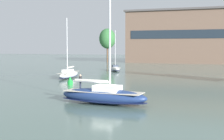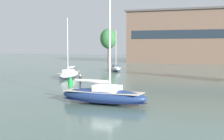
{
  "view_description": "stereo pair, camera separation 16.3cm",
  "coord_description": "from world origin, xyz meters",
  "px_view_note": "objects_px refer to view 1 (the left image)",
  "views": [
    {
      "loc": [
        11.8,
        -31.73,
        6.28
      ],
      "look_at": [
        0.0,
        3.0,
        3.52
      ],
      "focal_mm": 50.0,
      "sensor_mm": 36.0,
      "label": 1
    },
    {
      "loc": [
        11.96,
        -31.67,
        6.28
      ],
      "look_at": [
        0.0,
        3.0,
        3.52
      ],
      "focal_mm": 50.0,
      "sensor_mm": 36.0,
      "label": 2
    }
  ],
  "objects_px": {
    "tree_shore_center": "(107,39)",
    "sailboat_moored_mid_channel": "(115,68)",
    "sailboat_main": "(103,95)",
    "sailboat_moored_near_marina": "(69,74)",
    "channel_buoy": "(70,81)"
  },
  "relations": [
    {
      "from": "tree_shore_center",
      "to": "channel_buoy",
      "type": "height_order",
      "value": "tree_shore_center"
    },
    {
      "from": "sailboat_moored_mid_channel",
      "to": "channel_buoy",
      "type": "distance_m",
      "value": 30.24
    },
    {
      "from": "sailboat_main",
      "to": "sailboat_moored_near_marina",
      "type": "xyz_separation_m",
      "value": [
        -16.35,
        24.06,
        -0.14
      ]
    },
    {
      "from": "tree_shore_center",
      "to": "sailboat_moored_mid_channel",
      "type": "height_order",
      "value": "tree_shore_center"
    },
    {
      "from": "tree_shore_center",
      "to": "channel_buoy",
      "type": "relative_size",
      "value": 8.19
    },
    {
      "from": "tree_shore_center",
      "to": "sailboat_moored_near_marina",
      "type": "relative_size",
      "value": 1.13
    },
    {
      "from": "sailboat_main",
      "to": "sailboat_moored_near_marina",
      "type": "distance_m",
      "value": 29.09
    },
    {
      "from": "tree_shore_center",
      "to": "sailboat_moored_mid_channel",
      "type": "bearing_deg",
      "value": -67.93
    },
    {
      "from": "tree_shore_center",
      "to": "sailboat_main",
      "type": "distance_m",
      "value": 91.29
    },
    {
      "from": "sailboat_main",
      "to": "sailboat_moored_mid_channel",
      "type": "xyz_separation_m",
      "value": [
        -13.3,
        44.32,
        -0.24
      ]
    },
    {
      "from": "channel_buoy",
      "to": "sailboat_moored_near_marina",
      "type": "bearing_deg",
      "value": 117.98
    },
    {
      "from": "sailboat_moored_near_marina",
      "to": "sailboat_moored_mid_channel",
      "type": "bearing_deg",
      "value": 81.44
    },
    {
      "from": "sailboat_main",
      "to": "sailboat_moored_near_marina",
      "type": "height_order",
      "value": "sailboat_main"
    },
    {
      "from": "sailboat_main",
      "to": "channel_buoy",
      "type": "distance_m",
      "value": 17.98
    },
    {
      "from": "sailboat_main",
      "to": "channel_buoy",
      "type": "xyz_separation_m",
      "value": [
        -11.08,
        14.16,
        -0.31
      ]
    }
  ]
}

